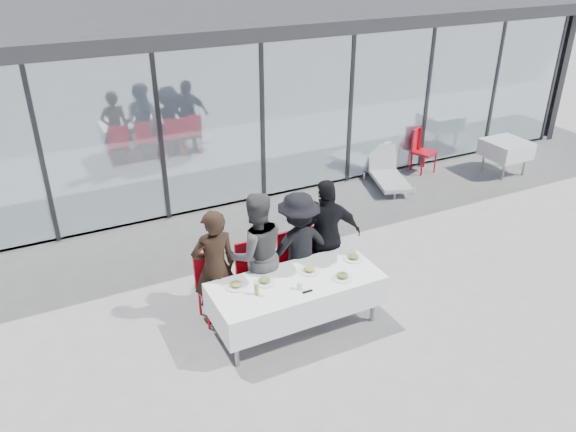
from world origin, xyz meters
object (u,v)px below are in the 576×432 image
Objects in this scene: diner_c at (298,247)px; diner_chair_c at (294,261)px; diner_b at (256,254)px; plate_b at (265,281)px; dining_table at (296,294)px; diner_a at (215,268)px; diner_chair_b at (253,272)px; diner_d at (326,237)px; plate_c at (309,270)px; juice_bottle at (257,289)px; plate_d at (353,257)px; diner_chair_d at (322,253)px; plate_extra at (342,276)px; spare_chair_a at (421,148)px; folded_eyeglasses at (307,292)px; diner_chair_a at (213,282)px; lounger at (387,173)px; plate_a at (236,285)px; spare_table_right at (506,149)px; spare_chair_b at (415,143)px.

diner_chair_c is (-0.00, 0.12, -0.29)m from diner_c.
plate_b is (-0.10, -0.49, -0.12)m from diner_b.
dining_table is 1.13m from diner_a.
diner_chair_b and diner_chair_c have the same top height.
diner_d is at bearing 37.66° from dining_table.
diner_chair_b is 0.87m from plate_c.
plate_d is at bearing 6.74° from juice_bottle.
juice_bottle is at bearing -139.44° from diner_chair_c.
diner_b is at bearing 11.51° from diner_d.
plate_extra is (-0.25, -0.97, 0.24)m from diner_chair_d.
plate_c is (0.55, -0.64, 0.24)m from diner_chair_b.
diner_c is 5.82× the size of plate_d.
diner_c is at bearing -146.52° from spare_chair_a.
dining_table is 1.36× the size of diner_c.
folded_eyeglasses is (0.30, -1.05, 0.22)m from diner_chair_b.
diner_a reaches higher than folded_eyeglasses.
diner_c is at bearing -5.52° from diner_chair_a.
diner_chair_d is at bearing 52.30° from folded_eyeglasses.
diner_d is (0.46, 0.00, 0.05)m from diner_c.
diner_chair_b is at bearing -147.66° from lounger.
plate_extra is at bearing -132.71° from lounger.
diner_d is (1.11, -0.00, -0.01)m from diner_b.
plate_a is at bearing 164.08° from dining_table.
diner_a is 6.68m from spare_chair_a.
diner_chair_c is 1.26m from plate_a.
diner_chair_b is at bearing -84.49° from diner_b.
lounger is (-2.67, 0.64, -0.30)m from spare_table_right.
diner_chair_a is at bearing 7.46° from diner_d.
diner_chair_d reaches higher than plate_b.
folded_eyeglasses is (-0.36, -0.93, -0.07)m from diner_c.
diner_chair_a is 7.76m from spare_table_right.
diner_b is at bearing -173.77° from diner_chair_d.
plate_extra is at bearing 149.62° from diner_a.
diner_b is 6.16m from spare_chair_a.
diner_d reaches higher than diner_chair_d.
plate_a and plate_b have the same top height.
spare_chair_b reaches higher than spare_table_right.
diner_a reaches higher than plate_d.
diner_chair_a is 1.13× the size of spare_table_right.
diner_chair_a is 0.55× the size of diner_d.
plate_c is 6.89m from spare_table_right.
spare_chair_a is (5.02, 4.02, -0.22)m from folded_eyeglasses.
plate_b is at bearing 160.21° from dining_table.
spare_chair_b is at bearing 32.94° from plate_a.
diner_d is at bearing 48.86° from folded_eyeglasses.
diner_c is at bearing -161.01° from spare_table_right.
diner_a is 1.73× the size of diner_chair_d.
plate_b is 1.00× the size of plate_d.
diner_chair_c is 3.43× the size of plate_c.
diner_a is at bearing -149.91° from lounger.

